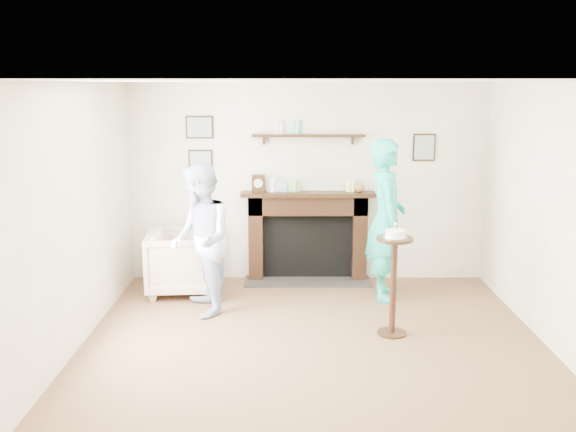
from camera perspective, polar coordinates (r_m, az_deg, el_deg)
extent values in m
plane|color=brown|center=(6.06, 2.39, -12.46)|extent=(5.00, 5.00, 0.00)
cube|color=beige|center=(8.12, 1.77, 2.97)|extent=(4.50, 0.04, 2.50)
cube|color=beige|center=(6.01, -19.47, -0.80)|extent=(0.04, 5.00, 2.50)
cube|color=beige|center=(6.19, 23.81, -0.78)|extent=(0.04, 5.00, 2.50)
cube|color=white|center=(5.53, 2.62, 11.89)|extent=(4.50, 5.00, 0.04)
cube|color=black|center=(8.17, -2.88, -1.99)|extent=(0.18, 0.20, 1.10)
cube|color=black|center=(8.21, 6.37, -1.99)|extent=(0.18, 0.20, 1.10)
cube|color=black|center=(8.07, 1.78, 0.97)|extent=(1.50, 0.20, 0.24)
cube|color=black|center=(8.26, 1.74, -2.69)|extent=(1.14, 0.06, 0.86)
cube|color=#322F2C|center=(8.19, 1.76, -5.84)|extent=(1.60, 0.44, 0.03)
cube|color=black|center=(8.02, 1.79, 1.95)|extent=(1.68, 0.26, 0.05)
cube|color=black|center=(7.98, 1.81, 7.15)|extent=(1.40, 0.15, 0.03)
cube|color=black|center=(8.11, -7.87, 7.83)|extent=(0.34, 0.03, 0.28)
cube|color=black|center=(8.14, -7.79, 5.02)|extent=(0.30, 0.03, 0.24)
cube|color=black|center=(8.23, 12.00, 5.99)|extent=(0.28, 0.03, 0.34)
cube|color=black|center=(8.00, -2.65, 2.90)|extent=(0.16, 0.09, 0.22)
cylinder|color=beige|center=(7.95, -2.67, 2.92)|extent=(0.11, 0.01, 0.11)
sphere|color=green|center=(8.05, 6.36, 2.53)|extent=(0.12, 0.12, 0.12)
imported|color=tan|center=(7.93, -9.15, -6.69)|extent=(0.90, 0.88, 0.77)
imported|color=#CBE6FF|center=(7.21, -7.59, -8.53)|extent=(0.83, 0.95, 1.66)
imported|color=#1EAE99|center=(7.75, 8.49, -7.11)|extent=(0.47, 0.70, 1.87)
cylinder|color=black|center=(6.66, 9.19, -10.22)|extent=(0.30, 0.30, 0.02)
cylinder|color=black|center=(6.50, 9.33, -6.24)|extent=(0.06, 0.06, 0.95)
cylinder|color=black|center=(6.37, 9.48, -2.03)|extent=(0.36, 0.36, 0.03)
cylinder|color=silver|center=(6.36, 9.48, -1.87)|extent=(0.24, 0.24, 0.01)
cylinder|color=white|center=(6.35, 9.50, -1.54)|extent=(0.19, 0.19, 0.07)
cylinder|color=beige|center=(6.34, 9.51, -1.00)|extent=(0.01, 0.01, 0.05)
sphere|color=orange|center=(6.33, 9.52, -0.69)|extent=(0.02, 0.02, 0.02)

